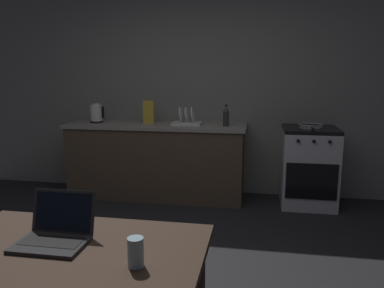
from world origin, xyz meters
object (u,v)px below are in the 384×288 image
stove_oven (308,167)px  frying_pan (311,126)px  bottle (226,116)px  dish_rack (187,121)px  laptop (55,233)px  electric_kettle (96,113)px  dining_table (70,265)px  cereal_box (149,112)px  drinking_glass (136,252)px

stove_oven → frying_pan: frying_pan is taller
stove_oven → frying_pan: bearing=-100.0°
bottle → dish_rack: (-0.46, 0.05, -0.07)m
stove_oven → dish_rack: dish_rack is taller
laptop → electric_kettle: (-1.04, 2.88, 0.23)m
bottle → dining_table: bearing=-99.1°
frying_pan → cereal_box: (-1.88, 0.05, 0.11)m
electric_kettle → bottle: (1.60, -0.05, 0.01)m
frying_pan → bottle: bearing=-178.7°
stove_oven → drinking_glass: size_ratio=7.19×
laptop → bottle: size_ratio=1.28×
dining_table → frying_pan: size_ratio=2.81×
stove_oven → bottle: 1.11m
drinking_glass → electric_kettle: bearing=116.1°
stove_oven → electric_kettle: bearing=179.9°
drinking_glass → dish_rack: size_ratio=0.37×
dining_table → cereal_box: (-0.48, 2.96, 0.37)m
stove_oven → electric_kettle: size_ratio=3.87×
bottle → stove_oven: bearing=2.9°
cereal_box → dish_rack: 0.48m
electric_kettle → laptop: bearing=-70.2°
frying_pan → drinking_glass: 3.19m
dining_table → frying_pan: frying_pan is taller
bottle → cereal_box: size_ratio=0.91×
electric_kettle → dish_rack: 1.14m
laptop → dish_rack: bearing=77.7°
frying_pan → drinking_glass: frying_pan is taller
dining_table → electric_kettle: size_ratio=5.27×
laptop → dish_rack: 2.89m
stove_oven → electric_kettle: electric_kettle is taller
stove_oven → dining_table: 3.27m
dish_rack → laptop: bearing=-91.9°
cereal_box → drinking_glass: bearing=-74.9°
frying_pan → electric_kettle: bearing=179.4°
bottle → frying_pan: bearing=1.3°
stove_oven → electric_kettle: 2.61m
dish_rack → electric_kettle: bearing=180.0°
frying_pan → dish_rack: bearing=178.9°
stove_oven → dining_table: size_ratio=0.73×
stove_oven → dining_table: stove_oven is taller
laptop → dish_rack: (0.10, 2.88, 0.16)m
drinking_glass → dining_table: bearing=164.8°
stove_oven → bottle: bottle is taller
electric_kettle → cereal_box: size_ratio=0.85×
laptop → cereal_box: 2.94m
stove_oven → dining_table: (-1.41, -2.94, 0.21)m
stove_oven → drinking_glass: bearing=-109.4°
bottle → drinking_glass: (-0.11, -2.98, -0.21)m
laptop → frying_pan: (1.51, 2.85, 0.14)m
dining_table → laptop: 0.17m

